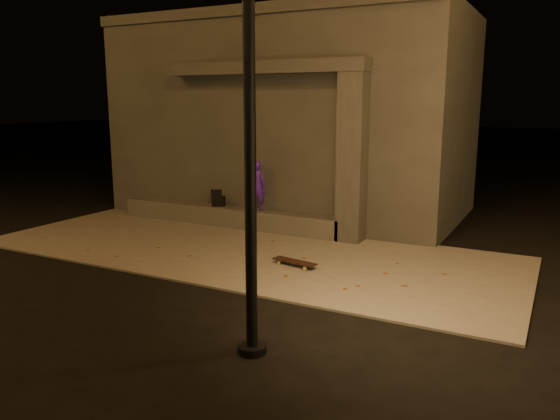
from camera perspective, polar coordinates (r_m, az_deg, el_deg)
The scene contains 10 objects.
ground at distance 9.75m, azimuth -10.10°, elevation -7.07°, with size 120.00×120.00×0.00m, color black.
sidewalk at distance 11.32m, azimuth -3.90°, elevation -4.21°, with size 11.00×4.40×0.04m, color slate.
building at distance 15.33m, azimuth 1.65°, elevation 9.70°, with size 9.00×5.10×5.22m.
ledge at distance 13.48m, azimuth -5.46°, elevation -0.63°, with size 6.00×0.55×0.45m, color #4D4B46.
column at distance 11.80m, azimuth 7.58°, elevation 5.36°, with size 0.55×0.55×3.60m, color #393634.
canopy at distance 12.73m, azimuth -1.74°, elevation 14.63°, with size 5.00×0.70×0.28m, color #393634.
skateboarder at distance 12.90m, azimuth -2.42°, elevation 2.57°, with size 0.43×0.28×1.19m, color #481BB3.
backpack at distance 13.55m, azimuth -6.44°, elevation 1.02°, with size 0.35×0.29×0.43m.
skateboard at distance 10.16m, azimuth 1.54°, elevation -5.43°, with size 0.92×0.38×0.10m.
street_lamp_0 at distance 6.36m, azimuth -3.32°, elevation 20.94°, with size 0.36×0.36×7.26m.
Camera 1 is at (5.73, -7.27, 3.06)m, focal length 35.00 mm.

